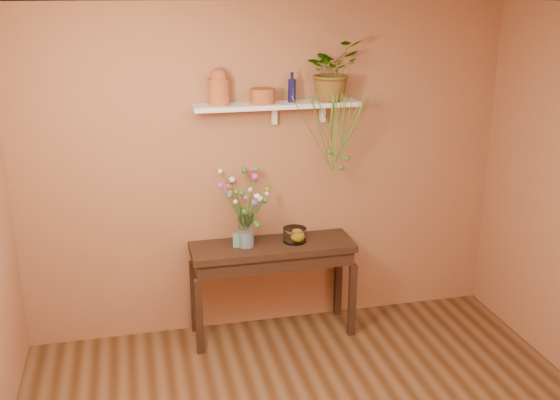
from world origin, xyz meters
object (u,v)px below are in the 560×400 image
object	(u,v)px
spider_plant	(332,70)
glass_vase	(246,233)
sideboard	(272,257)
blue_bottle	(292,90)
terracotta_jug	(219,87)
glass_bowl	(295,235)
bouquet	(246,194)

from	to	relation	value
spider_plant	glass_vase	bearing A→B (deg)	-170.86
sideboard	blue_bottle	xyz separation A→B (m)	(0.19, 0.12, 1.34)
sideboard	terracotta_jug	size ratio (longest dim) A/B	4.82
sideboard	glass_bowl	xyz separation A→B (m)	(0.19, 0.01, 0.17)
sideboard	glass_bowl	world-z (taller)	glass_bowl
glass_vase	glass_bowl	distance (m)	0.41
blue_bottle	bouquet	size ratio (longest dim) A/B	0.44
glass_bowl	glass_vase	bearing A→B (deg)	-178.75
sideboard	bouquet	distance (m)	0.60
blue_bottle	spider_plant	size ratio (longest dim) A/B	0.49
glass_vase	spider_plant	bearing A→B (deg)	9.14
terracotta_jug	spider_plant	distance (m)	0.90
glass_vase	glass_bowl	size ratio (longest dim) A/B	1.40
spider_plant	glass_bowl	size ratio (longest dim) A/B	2.45
terracotta_jug	bouquet	world-z (taller)	terracotta_jug
spider_plant	glass_vase	xyz separation A→B (m)	(-0.72, -0.12, -1.25)
sideboard	spider_plant	world-z (taller)	spider_plant
glass_vase	bouquet	distance (m)	0.32
sideboard	spider_plant	distance (m)	1.57
blue_bottle	glass_bowl	distance (m)	1.18
spider_plant	glass_bowl	bearing A→B (deg)	-161.37
glass_vase	glass_bowl	bearing A→B (deg)	1.25
blue_bottle	spider_plant	bearing A→B (deg)	0.50
bouquet	glass_bowl	size ratio (longest dim) A/B	2.72
glass_vase	terracotta_jug	bearing A→B (deg)	144.94
sideboard	bouquet	bearing A→B (deg)	176.29
glass_vase	bouquet	bearing A→B (deg)	67.32
blue_bottle	glass_vase	distance (m)	1.19
spider_plant	bouquet	distance (m)	1.18
glass_bowl	spider_plant	bearing A→B (deg)	18.63
bouquet	sideboard	bearing A→B (deg)	-3.71
sideboard	glass_vase	world-z (taller)	glass_vase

